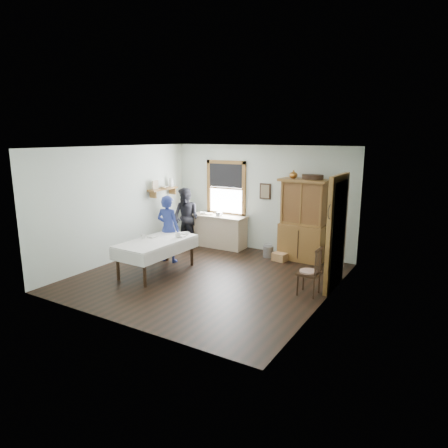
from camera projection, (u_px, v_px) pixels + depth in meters
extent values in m
cube|color=black|center=(207.00, 277.00, 8.43)|extent=(5.00, 5.00, 0.01)
cube|color=silver|center=(206.00, 148.00, 7.85)|extent=(5.00, 5.00, 0.01)
cube|color=silver|center=(260.00, 198.00, 10.23)|extent=(5.00, 0.01, 2.70)
cube|color=silver|center=(115.00, 242.00, 6.05)|extent=(5.00, 0.01, 2.70)
cube|color=silver|center=(118.00, 204.00, 9.40)|extent=(0.01, 5.00, 2.70)
cube|color=silver|center=(327.00, 229.00, 6.88)|extent=(0.01, 5.00, 2.70)
cube|color=white|center=(226.00, 188.00, 10.68)|extent=(1.00, 0.02, 1.30)
cube|color=olive|center=(226.00, 162.00, 10.51)|extent=(1.18, 0.06, 0.09)
cube|color=olive|center=(226.00, 214.00, 10.81)|extent=(1.18, 0.06, 0.09)
cube|color=olive|center=(209.00, 187.00, 10.93)|extent=(0.09, 0.06, 1.48)
cube|color=olive|center=(244.00, 190.00, 10.38)|extent=(0.09, 0.06, 1.48)
cube|color=black|center=(226.00, 176.00, 10.56)|extent=(0.98, 0.03, 0.62)
cube|color=#473D32|center=(338.00, 235.00, 7.67)|extent=(0.03, 0.90, 2.10)
cube|color=olive|center=(329.00, 241.00, 7.26)|extent=(0.08, 0.12, 2.10)
cube|color=olive|center=(343.00, 230.00, 8.11)|extent=(0.08, 0.12, 2.10)
cube|color=olive|center=(340.00, 178.00, 7.44)|extent=(0.08, 1.14, 0.12)
cube|color=olive|center=(163.00, 189.00, 10.54)|extent=(0.24, 1.00, 0.04)
cube|color=olive|center=(153.00, 195.00, 10.23)|extent=(0.22, 0.03, 0.18)
cube|color=olive|center=(172.00, 191.00, 10.90)|extent=(0.22, 0.03, 0.18)
cube|color=tan|center=(155.00, 185.00, 10.26)|extent=(0.03, 0.22, 0.24)
cylinder|color=white|center=(171.00, 183.00, 10.81)|extent=(0.12, 0.12, 0.22)
cube|color=black|center=(265.00, 191.00, 10.08)|extent=(0.30, 0.04, 0.40)
torus|color=black|center=(331.00, 205.00, 7.07)|extent=(0.01, 0.27, 0.27)
cube|color=tan|center=(219.00, 231.00, 10.69)|extent=(1.51, 0.58, 0.86)
cube|color=olive|center=(303.00, 220.00, 9.40)|extent=(1.16, 0.58, 1.95)
cube|color=white|center=(157.00, 256.00, 8.65)|extent=(0.99, 1.83, 0.73)
cube|color=black|center=(309.00, 271.00, 7.42)|extent=(0.43, 0.43, 0.92)
cube|color=gray|center=(268.00, 251.00, 9.82)|extent=(0.27, 0.27, 0.28)
cube|color=tan|center=(280.00, 257.00, 9.51)|extent=(0.37, 0.29, 0.19)
imported|color=navy|center=(168.00, 231.00, 9.35)|extent=(0.57, 0.40, 1.47)
imported|color=black|center=(186.00, 220.00, 10.60)|extent=(0.74, 0.59, 1.47)
imported|color=white|center=(178.00, 235.00, 8.78)|extent=(0.17, 0.17, 0.10)
imported|color=white|center=(143.00, 236.00, 8.71)|extent=(0.13, 0.13, 0.10)
imported|color=white|center=(185.00, 233.00, 9.05)|extent=(0.27, 0.27, 0.06)
imported|color=#7D6E53|center=(206.00, 214.00, 10.73)|extent=(0.22, 0.25, 0.02)
imported|color=white|center=(203.00, 213.00, 10.74)|extent=(0.24, 0.24, 0.06)
imported|color=white|center=(164.00, 187.00, 10.57)|extent=(0.22, 0.22, 0.05)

